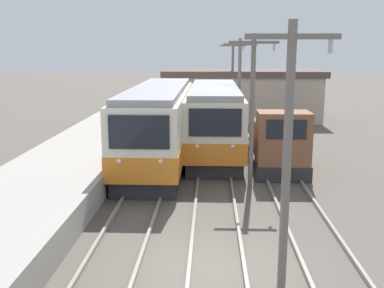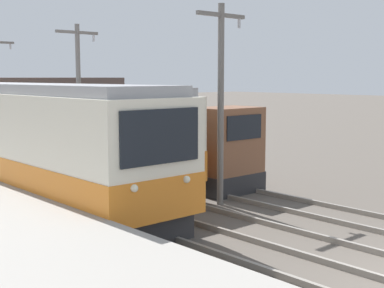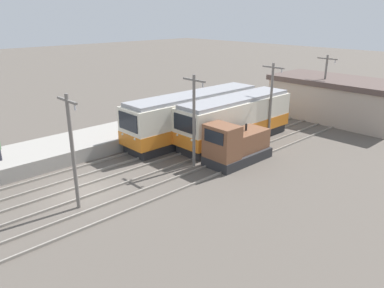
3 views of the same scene
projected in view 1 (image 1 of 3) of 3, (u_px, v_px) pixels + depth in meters
name	position (u px, v px, depth m)	size (l,w,h in m)	color
ground_plane	(209.00, 269.00, 11.80)	(200.00, 200.00, 0.00)	#564F47
track_left	(111.00, 265.00, 11.89)	(1.54, 60.00, 0.14)	gray
track_center	(217.00, 267.00, 11.78)	(1.54, 60.00, 0.14)	gray
track_right	(332.00, 269.00, 11.65)	(1.54, 60.00, 0.14)	gray
commuter_train_left	(159.00, 127.00, 22.89)	(2.84, 13.14, 3.84)	#28282B
commuter_train_center	(214.00, 122.00, 24.63)	(2.84, 11.19, 3.71)	#28282B
shunting_locomotive	(278.00, 145.00, 21.24)	(2.40, 5.03, 3.00)	#28282B
catenary_mast_near	(288.00, 152.00, 9.89)	(2.00, 0.20, 6.28)	slate
catenary_mast_mid	(252.00, 104.00, 18.31)	(2.00, 0.20, 6.28)	slate
catenary_mast_far	(239.00, 87.00, 26.73)	(2.00, 0.20, 6.28)	slate
catenary_mast_distant	(233.00, 78.00, 35.14)	(2.00, 0.20, 6.28)	slate
station_building	(242.00, 94.00, 36.69)	(12.60, 6.30, 4.01)	#AD9E8E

